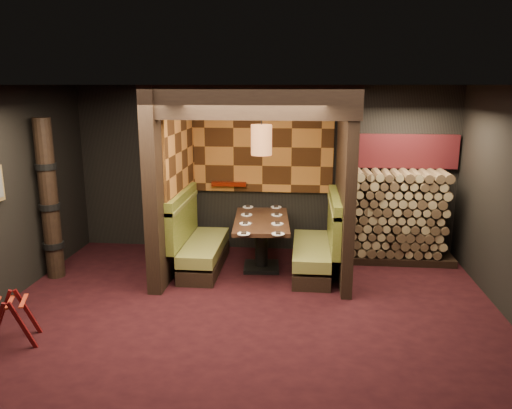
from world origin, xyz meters
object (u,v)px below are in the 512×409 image
(dining_table, at_px, (261,234))
(firewood_stack, at_px, (401,216))
(pendant_lamp, at_px, (261,140))
(luggage_rack, at_px, (12,318))
(totem_column, at_px, (49,201))
(booth_bench_right, at_px, (318,248))
(booth_bench_left, at_px, (198,244))

(dining_table, xyz_separation_m, firewood_stack, (2.24, 0.63, 0.18))
(pendant_lamp, distance_m, firewood_stack, 2.68)
(luggage_rack, bearing_deg, pendant_lamp, 44.54)
(pendant_lamp, distance_m, totem_column, 3.26)
(dining_table, relative_size, pendant_lamp, 1.56)
(luggage_rack, bearing_deg, totem_column, 104.22)
(luggage_rack, relative_size, totem_column, 0.28)
(booth_bench_right, height_order, dining_table, booth_bench_right)
(pendant_lamp, bearing_deg, totem_column, -169.58)
(dining_table, relative_size, luggage_rack, 2.40)
(luggage_rack, distance_m, totem_column, 2.23)
(dining_table, bearing_deg, firewood_stack, 15.73)
(dining_table, relative_size, firewood_stack, 0.92)
(dining_table, xyz_separation_m, luggage_rack, (-2.59, -2.60, -0.27))
(totem_column, bearing_deg, booth_bench_right, 7.86)
(booth_bench_left, bearing_deg, pendant_lamp, 1.09)
(pendant_lamp, height_order, luggage_rack, pendant_lamp)
(booth_bench_right, xyz_separation_m, dining_table, (-0.89, 0.07, 0.17))
(booth_bench_left, height_order, dining_table, booth_bench_left)
(luggage_rack, xyz_separation_m, firewood_stack, (4.83, 3.23, 0.45))
(booth_bench_left, xyz_separation_m, dining_table, (1.01, 0.07, 0.17))
(booth_bench_left, relative_size, pendant_lamp, 1.56)
(dining_table, height_order, totem_column, totem_column)
(booth_bench_left, xyz_separation_m, booth_bench_right, (1.89, 0.00, 0.00))
(firewood_stack, bearing_deg, booth_bench_left, -167.83)
(booth_bench_right, relative_size, firewood_stack, 0.92)
(dining_table, xyz_separation_m, totem_column, (-3.10, -0.62, 0.61))
(dining_table, distance_m, totem_column, 3.22)
(pendant_lamp, bearing_deg, luggage_rack, -135.46)
(booth_bench_left, height_order, pendant_lamp, pendant_lamp)
(booth_bench_left, relative_size, totem_column, 0.67)
(booth_bench_right, bearing_deg, pendant_lamp, 178.76)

